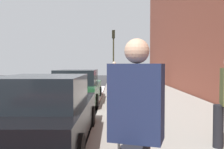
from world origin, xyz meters
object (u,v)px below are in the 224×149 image
object	(u,v)px
parked_car_black	(45,111)
pedestrian_navy_coat	(137,128)
parked_car_green	(78,87)
pedestrian_tan_coat	(155,74)
pedestrian_burgundy_coat	(114,74)
traffic_light_pole	(113,47)

from	to	relation	value
parked_car_black	pedestrian_navy_coat	size ratio (longest dim) A/B	2.32
parked_car_black	pedestrian_navy_coat	distance (m)	3.32
parked_car_black	parked_car_green	bearing A→B (deg)	0.86
pedestrian_navy_coat	pedestrian_tan_coat	bearing A→B (deg)	-10.17
pedestrian_burgundy_coat	pedestrian_navy_coat	bearing A→B (deg)	-179.48
parked_car_green	pedestrian_tan_coat	distance (m)	9.13
pedestrian_tan_coat	traffic_light_pole	distance (m)	5.06
parked_car_green	traffic_light_pole	world-z (taller)	traffic_light_pole
pedestrian_burgundy_coat	parked_car_black	bearing A→B (deg)	172.89
pedestrian_tan_coat	pedestrian_burgundy_coat	distance (m)	3.33
parked_car_green	pedestrian_tan_coat	world-z (taller)	pedestrian_tan_coat
parked_car_green	pedestrian_tan_coat	xyz separation A→B (m)	(7.85, -4.67, 0.26)
traffic_light_pole	pedestrian_tan_coat	bearing A→B (deg)	-137.13
parked_car_black	pedestrian_tan_coat	bearing A→B (deg)	-18.78
parked_car_black	pedestrian_tan_coat	world-z (taller)	pedestrian_tan_coat
pedestrian_tan_coat	traffic_light_pole	world-z (taller)	traffic_light_pole
parked_car_black	parked_car_green	distance (m)	5.63
parked_car_green	pedestrian_navy_coat	bearing A→B (deg)	-168.41
pedestrian_tan_coat	pedestrian_navy_coat	size ratio (longest dim) A/B	0.89
pedestrian_navy_coat	traffic_light_pole	size ratio (longest dim) A/B	0.40
pedestrian_navy_coat	pedestrian_burgundy_coat	world-z (taller)	pedestrian_navy_coat
parked_car_green	pedestrian_burgundy_coat	world-z (taller)	pedestrian_burgundy_coat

